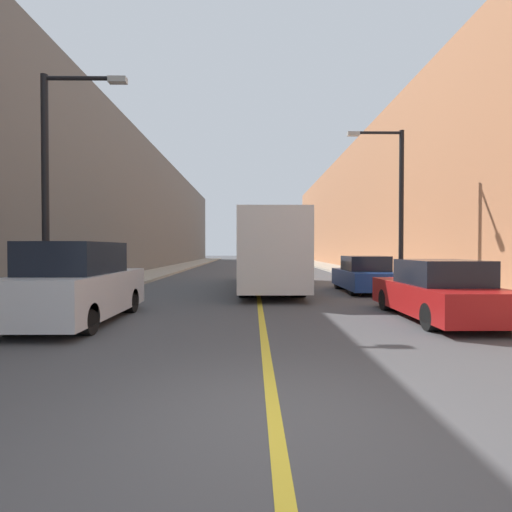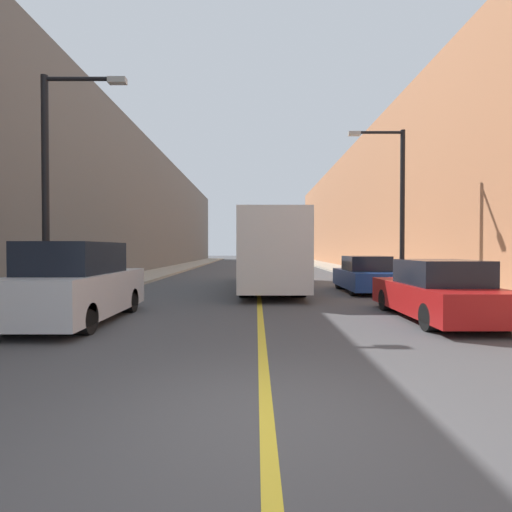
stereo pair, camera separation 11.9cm
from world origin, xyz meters
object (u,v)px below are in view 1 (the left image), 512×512
at_px(bus, 268,250).
at_px(parked_suv_left, 79,286).
at_px(street_lamp_left, 53,174).
at_px(street_lamp_right, 396,198).
at_px(car_right_mid, 364,276).
at_px(car_right_near, 438,293).

distance_m(bus, parked_suv_left, 9.96).
distance_m(bus, street_lamp_left, 9.78).
bearing_deg(street_lamp_right, car_right_mid, -175.95).
xyz_separation_m(car_right_near, street_lamp_right, (1.30, 6.63, 3.28)).
height_order(parked_suv_left, street_lamp_right, street_lamp_right).
bearing_deg(car_right_mid, bus, 157.05).
height_order(car_right_near, street_lamp_right, street_lamp_right).
relative_size(bus, car_right_mid, 2.59).
bearing_deg(parked_suv_left, bus, 59.61).
bearing_deg(car_right_near, bus, 116.15).
distance_m(car_right_near, street_lamp_left, 10.90).
xyz_separation_m(car_right_mid, street_lamp_left, (-10.29, -5.45, 3.23)).
height_order(car_right_near, car_right_mid, car_right_near).
bearing_deg(car_right_near, street_lamp_right, 78.91).
bearing_deg(bus, street_lamp_right, -16.51).
bearing_deg(bus, street_lamp_left, -131.59).
bearing_deg(street_lamp_right, street_lamp_left, -154.54).
bearing_deg(street_lamp_left, car_right_near, -5.94).
relative_size(bus, car_right_near, 2.33).
xyz_separation_m(bus, street_lamp_left, (-6.33, -7.13, 2.17)).
height_order(bus, parked_suv_left, bus).
bearing_deg(street_lamp_left, bus, 48.41).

